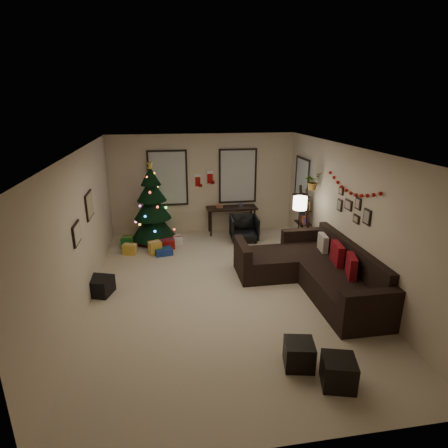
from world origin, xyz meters
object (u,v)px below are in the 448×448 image
Objects in this scene: bookshelf at (304,219)px; sofa at (315,271)px; christmas_tree at (152,209)px; desk_chair at (244,228)px; desk at (232,210)px.

sofa is at bearing -104.12° from bookshelf.
christmas_tree is 3.24× the size of desk_chair.
bookshelf is (0.50, 1.99, 0.45)m from sofa.
desk_chair is (-0.84, 2.69, 0.02)m from sofa.
desk is (2.13, 0.33, -0.24)m from christmas_tree.
desk is at bearing 8.95° from christmas_tree.
sofa is 2.82m from desk_chair.
sofa reaches higher than desk.
desk_chair is at bearing -7.67° from christmas_tree.
christmas_tree is 2.43m from desk_chair.
christmas_tree reaches higher than desk_chair.
sofa is at bearing -72.44° from desk.
christmas_tree is 3.82m from bookshelf.
desk is 2.07× the size of desk_chair.
bookshelf is (1.34, -0.70, 0.42)m from desk_chair.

